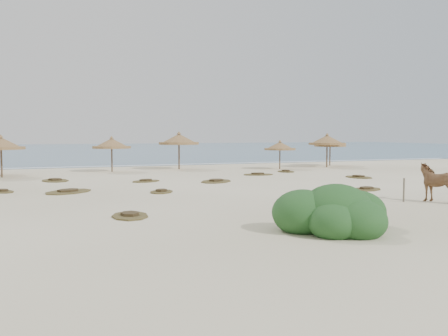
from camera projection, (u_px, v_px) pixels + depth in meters
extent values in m
plane|color=beige|center=(287.00, 199.00, 23.10)|extent=(160.00, 160.00, 0.00)
cube|color=#29567B|center=(94.00, 149.00, 92.82)|extent=(200.00, 100.00, 0.01)
cube|color=silver|center=(156.00, 165.00, 47.27)|extent=(70.00, 0.60, 0.01)
cylinder|color=brown|center=(1.00, 161.00, 34.09)|extent=(0.13, 0.13, 2.21)
cylinder|color=olive|center=(1.00, 148.00, 34.02)|extent=(3.44, 3.44, 0.19)
cone|color=olive|center=(1.00, 143.00, 34.00)|extent=(3.33, 3.33, 0.79)
cone|color=olive|center=(1.00, 136.00, 33.97)|extent=(0.38, 0.38, 0.23)
cylinder|color=brown|center=(112.00, 158.00, 39.14)|extent=(0.12, 0.12, 2.11)
cylinder|color=olive|center=(112.00, 147.00, 39.08)|extent=(3.45, 3.45, 0.18)
cone|color=olive|center=(112.00, 143.00, 39.05)|extent=(3.34, 3.34, 0.75)
cone|color=olive|center=(112.00, 137.00, 39.02)|extent=(0.36, 0.36, 0.22)
cylinder|color=brown|center=(179.00, 155.00, 41.94)|extent=(0.14, 0.14, 2.39)
cylinder|color=olive|center=(179.00, 143.00, 41.87)|extent=(4.34, 4.34, 0.20)
cone|color=olive|center=(179.00, 139.00, 41.84)|extent=(4.20, 4.20, 0.85)
cone|color=olive|center=(179.00, 133.00, 41.81)|extent=(0.41, 0.41, 0.25)
cylinder|color=brown|center=(280.00, 158.00, 42.21)|extent=(0.11, 0.11, 1.85)
cylinder|color=olive|center=(280.00, 149.00, 42.16)|extent=(3.02, 3.02, 0.16)
cone|color=olive|center=(280.00, 146.00, 42.14)|extent=(2.92, 2.92, 0.66)
cone|color=olive|center=(280.00, 141.00, 42.11)|extent=(0.32, 0.32, 0.19)
cylinder|color=brown|center=(327.00, 154.00, 44.44)|extent=(0.13, 0.13, 2.29)
cylinder|color=olive|center=(327.00, 144.00, 44.38)|extent=(3.37, 3.37, 0.20)
cone|color=olive|center=(327.00, 140.00, 44.35)|extent=(3.25, 3.25, 0.82)
cone|color=olive|center=(327.00, 134.00, 44.32)|extent=(0.39, 0.39, 0.24)
cylinder|color=brown|center=(330.00, 155.00, 46.73)|extent=(0.12, 0.12, 2.05)
cylinder|color=olive|center=(330.00, 146.00, 46.67)|extent=(3.10, 3.10, 0.18)
cone|color=olive|center=(330.00, 142.00, 46.65)|extent=(3.00, 3.00, 0.73)
cone|color=olive|center=(330.00, 137.00, 46.62)|extent=(0.35, 0.35, 0.21)
imported|color=olive|center=(441.00, 183.00, 21.91)|extent=(1.71, 2.23, 1.71)
cylinder|color=#6D6452|center=(404.00, 190.00, 22.00)|extent=(0.10, 0.10, 1.06)
ellipsoid|color=#265223|center=(336.00, 211.00, 15.35)|extent=(2.28, 2.28, 1.71)
ellipsoid|color=#265223|center=(357.00, 212.00, 16.04)|extent=(1.82, 1.82, 1.37)
ellipsoid|color=#265223|center=(303.00, 213.00, 15.44)|extent=(1.94, 1.94, 1.45)
ellipsoid|color=#265223|center=(358.00, 221.00, 14.70)|extent=(1.71, 1.71, 1.28)
ellipsoid|color=#265223|center=(334.00, 222.00, 14.66)|extent=(1.60, 1.60, 1.20)
ellipsoid|color=#265223|center=(336.00, 213.00, 16.56)|extent=(1.37, 1.37, 1.03)
ellipsoid|color=#265223|center=(335.00, 196.00, 15.97)|extent=(1.03, 1.03, 0.77)
ellipsoid|color=#265223|center=(325.00, 197.00, 15.30)|extent=(0.91, 0.91, 0.68)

